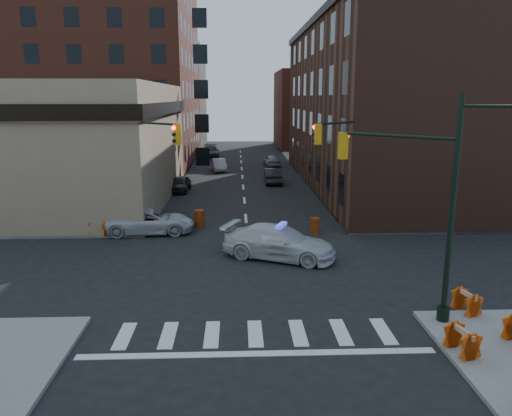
{
  "coord_description": "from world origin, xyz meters",
  "views": [
    {
      "loc": [
        -0.6,
        -22.72,
        8.04
      ],
      "look_at": [
        0.43,
        3.38,
        2.2
      ],
      "focal_mm": 35.0,
      "sensor_mm": 36.0,
      "label": 1
    }
  ],
  "objects": [
    {
      "name": "barrel_bank",
      "position": [
        -2.95,
        7.78,
        0.56
      ],
      "size": [
        0.8,
        0.8,
        1.12
      ],
      "primitive_type": "cylinder",
      "rotation": [
        0.0,
        0.0,
        -0.34
      ],
      "color": "#DD3E0A",
      "rests_on": "ground"
    },
    {
      "name": "apartment_block",
      "position": [
        -18.5,
        40.0,
        12.0
      ],
      "size": [
        25.0,
        25.0,
        24.0
      ],
      "primitive_type": "cube",
      "color": "brown",
      "rests_on": "ground"
    },
    {
      "name": "signal_pole_nw",
      "position": [
        -5.85,
        5.34,
        4.34
      ],
      "size": [
        3.58,
        3.67,
        8.0
      ],
      "rotation": [
        0.0,
        0.0,
        -0.79
      ],
      "color": "black",
      "rests_on": "sidewalk_nw"
    },
    {
      "name": "parked_car_efar",
      "position": [
        3.59,
        35.71,
        0.69
      ],
      "size": [
        2.03,
        4.21,
        1.39
      ],
      "primitive_type": "imported",
      "rotation": [
        0.0,
        0.0,
        3.24
      ],
      "color": "#919499",
      "rests_on": "ground"
    },
    {
      "name": "pickup",
      "position": [
        -5.8,
        6.51,
        0.72
      ],
      "size": [
        5.36,
        2.76,
        1.45
      ],
      "primitive_type": "imported",
      "rotation": [
        0.0,
        0.0,
        1.64
      ],
      "color": "#B9B8BD",
      "rests_on": "ground"
    },
    {
      "name": "barricade_nw_a",
      "position": [
        -8.63,
        5.7,
        0.58
      ],
      "size": [
        1.26,
        0.86,
        0.87
      ],
      "primitive_type": null,
      "rotation": [
        0.0,
        0.0,
        -0.26
      ],
      "color": "#CC3A09",
      "rests_on": "sidewalk_nw"
    },
    {
      "name": "bank_building",
      "position": [
        -17.0,
        16.5,
        4.5
      ],
      "size": [
        22.0,
        22.0,
        9.0
      ],
      "primitive_type": "cube",
      "color": "#927B5F",
      "rests_on": "ground"
    },
    {
      "name": "pedestrian_c",
      "position": [
        -13.0,
        9.67,
        1.04
      ],
      "size": [
        1.01,
        1.08,
        1.78
      ],
      "primitive_type": "imported",
      "rotation": [
        0.0,
        0.0,
        0.86
      ],
      "color": "black",
      "rests_on": "sidewalk_nw"
    },
    {
      "name": "sidewalk_nw",
      "position": [
        -23.0,
        32.75,
        0.07
      ],
      "size": [
        34.0,
        54.5,
        0.15
      ],
      "primitive_type": "cube",
      "color": "gray",
      "rests_on": "ground"
    },
    {
      "name": "pedestrian_a",
      "position": [
        -6.5,
        6.0,
        0.93
      ],
      "size": [
        0.68,
        0.63,
        1.56
      ],
      "primitive_type": "imported",
      "rotation": [
        0.0,
        0.0,
        -0.6
      ],
      "color": "black",
      "rests_on": "sidewalk_nw"
    },
    {
      "name": "barricade_nw_b",
      "position": [
        -8.5,
        6.97,
        0.6
      ],
      "size": [
        1.28,
        0.78,
        0.9
      ],
      "primitive_type": null,
      "rotation": [
        0.0,
        0.0,
        0.15
      ],
      "color": "red",
      "rests_on": "sidewalk_nw"
    },
    {
      "name": "parked_car_wfar",
      "position": [
        -2.5,
        32.21,
        0.67
      ],
      "size": [
        1.89,
        4.21,
        1.34
      ],
      "primitive_type": "imported",
      "rotation": [
        0.0,
        0.0,
        0.12
      ],
      "color": "#96989F",
      "rests_on": "ground"
    },
    {
      "name": "barrel_road",
      "position": [
        4.05,
        6.0,
        0.49
      ],
      "size": [
        0.7,
        0.7,
        0.98
      ],
      "primitive_type": "cylinder",
      "rotation": [
        0.0,
        0.0,
        -0.34
      ],
      "color": "orange",
      "rests_on": "ground"
    },
    {
      "name": "pedestrian_b",
      "position": [
        -9.63,
        8.59,
        1.13
      ],
      "size": [
        1.0,
        0.81,
        1.96
      ],
      "primitive_type": "imported",
      "rotation": [
        0.0,
        0.0,
        0.07
      ],
      "color": "black",
      "rests_on": "sidewalk_nw"
    },
    {
      "name": "filler_nw",
      "position": [
        -16.0,
        62.0,
        8.0
      ],
      "size": [
        20.0,
        18.0,
        16.0
      ],
      "primitive_type": "cube",
      "color": "brown",
      "rests_on": "ground"
    },
    {
      "name": "sidewalk_ne",
      "position": [
        23.0,
        32.75,
        0.07
      ],
      "size": [
        34.0,
        54.5,
        0.15
      ],
      "primitive_type": "cube",
      "color": "gray",
      "rests_on": "ground"
    },
    {
      "name": "signal_pole_ne",
      "position": [
        5.84,
        5.35,
        4.34
      ],
      "size": [
        3.67,
        3.58,
        8.0
      ],
      "rotation": [
        0.0,
        0.0,
        -2.36
      ],
      "color": "black",
      "rests_on": "sidewalk_ne"
    },
    {
      "name": "filler_ne",
      "position": [
        14.0,
        58.0,
        6.0
      ],
      "size": [
        16.0,
        16.0,
        12.0
      ],
      "primitive_type": "cube",
      "color": "brown",
      "rests_on": "ground"
    },
    {
      "name": "police_car",
      "position": [
        1.53,
        1.47,
        0.83
      ],
      "size": [
        6.21,
        4.38,
        1.67
      ],
      "primitive_type": "imported",
      "rotation": [
        0.0,
        0.0,
        1.17
      ],
      "color": "silver",
      "rests_on": "ground"
    },
    {
      "name": "parked_car_enear",
      "position": [
        2.86,
        23.99,
        0.73
      ],
      "size": [
        1.59,
        4.44,
        1.46
      ],
      "primitive_type": "imported",
      "rotation": [
        0.0,
        0.0,
        3.13
      ],
      "color": "black",
      "rests_on": "ground"
    },
    {
      "name": "signal_pole_se",
      "position": [
        6.04,
        -5.52,
        4.61
      ],
      "size": [
        5.4,
        5.27,
        8.0
      ],
      "rotation": [
        0.0,
        0.0,
        2.36
      ],
      "color": "black",
      "rests_on": "sidewalk_se"
    },
    {
      "name": "barricade_se_c",
      "position": [
        6.4,
        -8.7,
        0.58
      ],
      "size": [
        0.79,
        1.23,
        0.85
      ],
      "primitive_type": null,
      "rotation": [
        0.0,
        0.0,
        1.78
      ],
      "color": "#D4480A",
      "rests_on": "sidewalk_se"
    },
    {
      "name": "parked_car_wdeep",
      "position": [
        -4.07,
        44.74,
        0.8
      ],
      "size": [
        2.53,
        5.64,
        1.6
      ],
      "primitive_type": "imported",
      "rotation": [
        0.0,
        0.0,
        0.05
      ],
      "color": "black",
      "rests_on": "ground"
    },
    {
      "name": "tree_ne_far",
      "position": [
        7.5,
        34.0,
        3.49
      ],
      "size": [
        3.0,
        3.0,
        4.85
      ],
      "color": "black",
      "rests_on": "sidewalk_ne"
    },
    {
      "name": "tree_ne_near",
      "position": [
        7.5,
        26.0,
        3.49
      ],
      "size": [
        3.0,
        3.0,
        4.85
      ],
      "color": "black",
      "rests_on": "sidewalk_ne"
    },
    {
      "name": "commercial_row_ne",
      "position": [
        13.0,
        22.5,
        7.0
      ],
      "size": [
        14.0,
        34.0,
        14.0
      ],
      "primitive_type": "cube",
      "color": "#4D2B1F",
      "rests_on": "ground"
    },
    {
      "name": "ground",
      "position": [
        0.0,
        0.0,
        0.0
      ],
      "size": [
        140.0,
        140.0,
        0.0
      ],
      "primitive_type": "plane",
      "color": "black",
      "rests_on": "ground"
    },
    {
      "name": "parked_car_wnear",
      "position": [
        -5.5,
        20.05,
        0.66
      ],
      "size": [
        1.79,
        3.97,
        1.33
      ],
      "primitive_type": "imported",
      "rotation": [
        0.0,
        0.0,
        -0.06
      ],
      "color": "black",
      "rests_on": "ground"
    },
    {
      "name": "barricade_se_a",
      "position": [
        7.92,
        -5.7,
        0.56
      ],
      "size": [
        0.79,
        1.19,
        0.82
      ],
      "primitive_type": null,
      "rotation": [
        0.0,
        0.0,
        1.82
      ],
      "color": "#F1490B",
      "rests_on": "sidewalk_se"
    }
  ]
}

